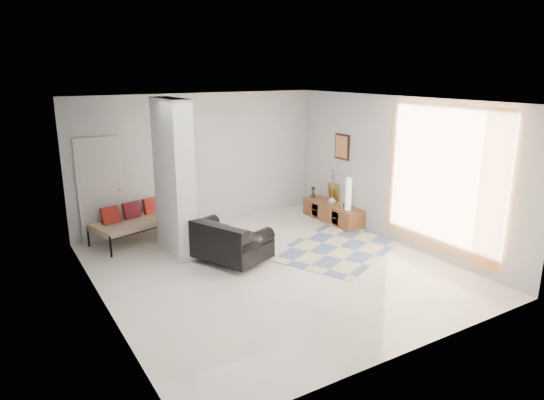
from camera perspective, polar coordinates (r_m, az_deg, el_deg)
floor at (r=8.32m, az=0.11°, el=-8.03°), size 6.00×6.00×0.00m
ceiling at (r=7.66m, az=0.12°, el=11.60°), size 6.00×6.00×0.00m
wall_back at (r=10.50m, az=-8.49°, el=4.69°), size 6.00×0.00×6.00m
wall_front at (r=5.64m, az=16.27°, el=-4.87°), size 6.00×0.00×6.00m
wall_left at (r=6.90m, az=-19.77°, el=-1.52°), size 0.00×6.00×6.00m
wall_right at (r=9.57m, az=14.34°, el=3.37°), size 0.00×6.00×6.00m
partition_column at (r=8.83m, az=-11.49°, el=2.58°), size 0.35×1.20×2.80m
hallway_door at (r=9.93m, az=-19.51°, el=1.14°), size 0.85×0.06×2.04m
curtain at (r=8.75m, az=19.33°, el=2.25°), size 0.00×2.55×2.55m
wall_art at (r=10.65m, az=8.25°, el=6.21°), size 0.04×0.45×0.55m
media_console at (r=10.84m, az=7.14°, el=-1.42°), size 0.45×1.64×0.80m
loveseat at (r=8.56m, az=-5.84°, el=-4.87°), size 1.43×1.77×0.76m
daybed at (r=9.91m, az=-15.00°, el=-2.18°), size 2.14×1.37×0.77m
area_rug at (r=9.34m, az=7.91°, el=-5.50°), size 3.09×2.65×0.01m
cylinder_lamp at (r=10.29m, az=8.99°, el=0.71°), size 0.13×0.13×0.68m
bronze_figurine at (r=11.24m, az=4.87°, el=0.93°), size 0.14×0.14×0.25m
vase at (r=10.71m, az=7.06°, el=-0.04°), size 0.20×0.20×0.18m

